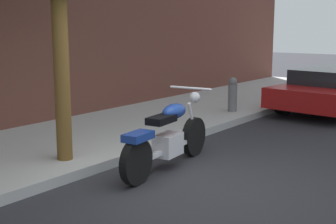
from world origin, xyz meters
TOP-DOWN VIEW (x-y plane):
  - ground_plane at (0.00, 0.00)m, footprint 60.00×60.00m
  - sidewalk at (0.00, 2.77)m, footprint 23.62×2.96m
  - motorcycle at (0.44, 0.65)m, footprint 2.23×0.70m
  - fire_hydrant at (4.40, 1.81)m, footprint 0.20×0.20m

SIDE VIEW (x-z plane):
  - ground_plane at x=0.00m, z-range 0.00..0.00m
  - sidewalk at x=0.00m, z-range 0.00..0.14m
  - motorcycle at x=0.44m, z-range -0.10..1.01m
  - fire_hydrant at x=4.40m, z-range 0.00..0.91m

